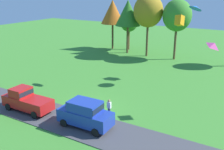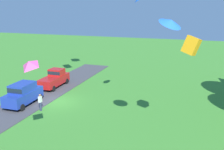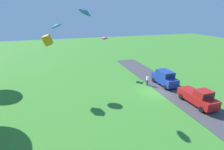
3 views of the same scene
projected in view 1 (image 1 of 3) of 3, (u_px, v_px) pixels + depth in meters
ground_plane at (87, 109)px, 25.30m from camera, size 120.00×120.00×0.00m
pavement_strip at (69, 121)px, 22.99m from camera, size 36.00×4.40×0.06m
car_pickup_far_end at (26, 100)px, 24.65m from camera, size 5.03×2.11×2.14m
car_suv_mid_row at (85, 113)px, 21.61m from camera, size 4.65×2.14×2.28m
person_beside_suv at (109, 108)px, 23.45m from camera, size 0.36×0.24×1.71m
tree_left_of_center at (113, 12)px, 48.51m from camera, size 4.32×4.32×9.13m
tree_lone_near at (129, 22)px, 48.47m from camera, size 3.35×3.35×7.07m
tree_center_back at (128, 13)px, 45.27m from camera, size 4.39×4.39×9.26m
tree_far_left at (148, 11)px, 42.89m from camera, size 4.86×4.86×10.25m
tree_right_of_center at (177, 16)px, 40.94m from camera, size 4.53×4.53×9.57m
kite_delta_trailing_tail at (196, 7)px, 29.33m from camera, size 2.02×2.01×0.92m
kite_diamond_near_flag at (215, 45)px, 21.84m from camera, size 1.15×1.12×0.75m
kite_box_over_trees at (180, 20)px, 31.91m from camera, size 1.15×1.39×1.52m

